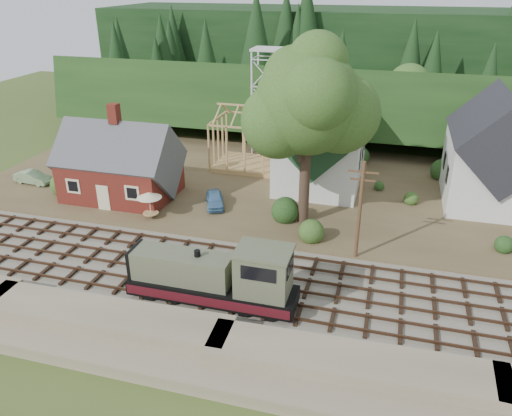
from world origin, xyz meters
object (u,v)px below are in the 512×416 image
(car_green, at_px, (33,177))
(patio_set, at_px, (149,196))
(locomotive, at_px, (218,278))
(car_blue, at_px, (215,199))

(car_green, xyz_separation_m, patio_set, (15.34, -4.08, 1.41))
(locomotive, xyz_separation_m, car_blue, (-5.29, 13.96, -1.03))
(locomotive, xyz_separation_m, car_green, (-25.28, 14.21, -1.04))
(car_green, bearing_deg, patio_set, -100.31)
(locomotive, distance_m, car_blue, 14.96)
(locomotive, distance_m, car_green, 29.02)
(car_blue, bearing_deg, locomotive, -92.22)
(car_blue, bearing_deg, patio_set, -163.52)
(car_blue, relative_size, patio_set, 1.61)
(car_green, height_order, patio_set, patio_set)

